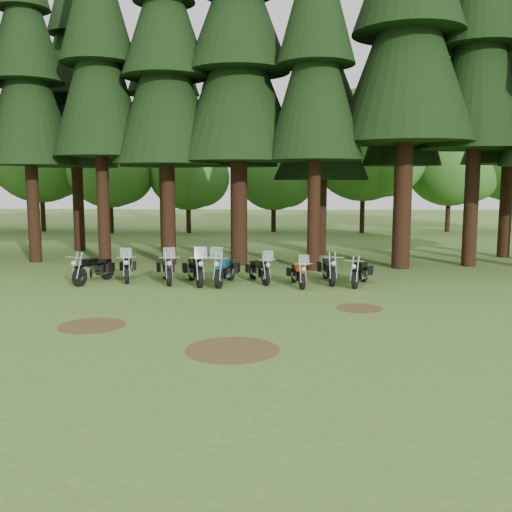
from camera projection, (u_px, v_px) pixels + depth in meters
The scene contains 30 objects.
ground at pixel (212, 310), 17.21m from camera, with size 120.00×120.00×0.00m, color #436B27.
pine_front_2 at pixel (25, 53), 26.15m from camera, with size 4.32×4.32×16.22m.
pine_front_3 at pixel (97, 32), 25.55m from camera, with size 4.32×4.32×17.57m.
pine_front_4 at pixel (165, 47), 25.39m from camera, with size 4.95×4.95×16.33m.
pine_front_5 at pixel (238, 41), 25.24m from camera, with size 5.81×5.81×16.72m.
pine_front_6 at pixel (316, 32), 23.66m from camera, with size 4.15×4.15×16.75m.
pine_front_8 at pixel (481, 12), 24.71m from camera, with size 4.79×4.79×18.63m.
pine_back_1 at pixel (73, 71), 30.60m from camera, with size 4.52×4.52×16.22m.
pine_back_2 at pixel (163, 70), 30.40m from camera, with size 4.85×4.85×16.30m.
pine_back_3 at pixel (235, 65), 28.76m from camera, with size 4.35×4.35×16.20m.
pine_back_4 at pixel (322, 94), 29.03m from camera, with size 4.94×4.94×13.78m.
pine_back_5 at pixel (405, 61), 28.24m from camera, with size 3.94×3.94×16.33m.
decid_1 at pixel (43, 154), 42.76m from camera, with size 7.91×7.69×9.88m.
decid_2 at pixel (113, 166), 41.62m from camera, with size 6.72×6.53×8.40m.
decid_3 at pixel (191, 172), 41.73m from camera, with size 6.12×5.95×7.65m.
decid_4 at pixel (277, 174), 42.61m from camera, with size 5.93×5.76×7.41m.
decid_5 at pixel (369, 148), 41.42m from camera, with size 8.45×8.21×10.56m.
decid_6 at pixel (455, 163), 42.50m from camera, with size 7.06×6.86×8.82m.
dirt_patch_0 at pixel (92, 326), 15.38m from camera, with size 1.80×1.80×0.01m, color #4C3D1E.
dirt_patch_1 at pixel (359, 308), 17.48m from camera, with size 1.40×1.40×0.01m, color #4C3D1E.
dirt_patch_2 at pixel (232, 350), 13.20m from camera, with size 2.20×2.20×0.01m, color #4C3D1E.
motorcycle_0 at pixel (94, 270), 21.80m from camera, with size 0.92×2.25×0.95m.
motorcycle_1 at pixel (127, 268), 22.33m from camera, with size 0.80×2.23×1.41m.
motorcycle_2 at pixel (167, 270), 21.87m from camera, with size 0.96×2.33×1.48m.
motorcycle_3 at pixel (195, 270), 21.56m from camera, with size 1.10×2.40×1.54m.
motorcycle_4 at pixel (225, 271), 21.46m from camera, with size 0.70×2.47×1.55m.
motorcycle_5 at pixel (259, 271), 21.88m from camera, with size 1.04×2.07×1.35m.
motorcycle_6 at pixel (298, 274), 21.14m from camera, with size 0.64×2.06×1.29m.
motorcycle_7 at pixel (329, 270), 21.85m from camera, with size 0.40×2.35×0.96m.
motorcycle_8 at pixel (360, 273), 21.31m from camera, with size 0.89×2.10×0.89m.
Camera 1 is at (2.20, -16.75, 3.90)m, focal length 40.00 mm.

